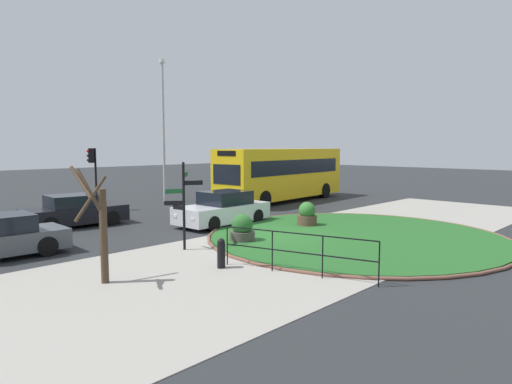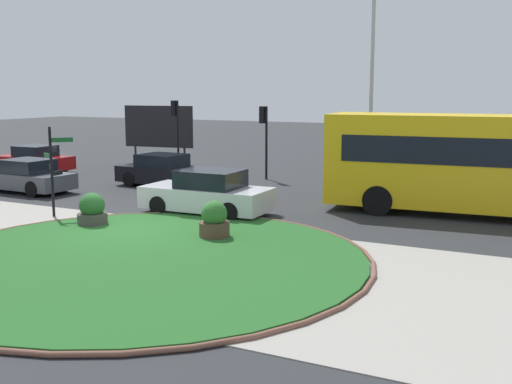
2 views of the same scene
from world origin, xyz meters
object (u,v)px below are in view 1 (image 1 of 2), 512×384
(car_far_lane, at_px, (223,209))
(signpost_directional, at_px, (183,200))
(bus_yellow, at_px, (282,173))
(street_tree_bare, at_px, (100,226))
(traffic_light_near, at_px, (93,165))
(planter_kerbside, at_px, (307,216))
(planter_near_signpost, at_px, (242,230))
(lamppost_tall, at_px, (163,127))
(bollard_foreground, at_px, (221,253))
(car_trailing, at_px, (74,212))

(car_far_lane, bearing_deg, signpost_directional, 31.31)
(bus_yellow, bearing_deg, street_tree_bare, 21.37)
(traffic_light_near, relative_size, planter_kerbside, 3.07)
(signpost_directional, height_order, car_far_lane, signpost_directional)
(planter_near_signpost, height_order, street_tree_bare, street_tree_bare)
(traffic_light_near, bearing_deg, bus_yellow, 170.01)
(planter_near_signpost, bearing_deg, street_tree_bare, -171.39)
(bus_yellow, bearing_deg, lamppost_tall, -47.47)
(car_far_lane, relative_size, traffic_light_near, 1.30)
(car_far_lane, height_order, planter_kerbside, car_far_lane)
(bollard_foreground, xyz_separation_m, planter_near_signpost, (2.82, 2.02, 0.02))
(car_far_lane, xyz_separation_m, car_trailing, (-4.78, 4.35, -0.04))
(bus_yellow, height_order, traffic_light_near, traffic_light_near)
(car_far_lane, bearing_deg, traffic_light_near, -78.15)
(bollard_foreground, bearing_deg, bus_yellow, 34.23)
(planter_near_signpost, relative_size, street_tree_bare, 0.35)
(car_far_lane, bearing_deg, planter_near_signpost, 56.85)
(traffic_light_near, bearing_deg, lamppost_tall, -160.53)
(signpost_directional, distance_m, planter_near_signpost, 2.55)
(car_trailing, distance_m, street_tree_bare, 9.18)
(bollard_foreground, xyz_separation_m, street_tree_bare, (-3.06, 1.13, 1.05))
(bus_yellow, bearing_deg, bollard_foreground, 29.76)
(bollard_foreground, relative_size, planter_near_signpost, 0.83)
(traffic_light_near, bearing_deg, street_tree_bare, 78.27)
(bollard_foreground, distance_m, bus_yellow, 16.14)
(bollard_foreground, height_order, bus_yellow, bus_yellow)
(signpost_directional, relative_size, bollard_foreground, 3.38)
(lamppost_tall, bearing_deg, street_tree_bare, -130.07)
(car_trailing, relative_size, traffic_light_near, 1.28)
(car_trailing, height_order, planter_kerbside, car_trailing)
(car_far_lane, bearing_deg, car_trailing, -43.57)
(bus_yellow, distance_m, planter_near_signpost, 12.69)
(car_far_lane, xyz_separation_m, street_tree_bare, (-7.95, -4.22, 0.81))
(car_trailing, bearing_deg, bollard_foreground, -86.44)
(car_trailing, relative_size, planter_kerbside, 3.92)
(car_trailing, bearing_deg, signpost_directional, -81.24)
(traffic_light_near, relative_size, street_tree_bare, 1.13)
(lamppost_tall, bearing_deg, traffic_light_near, -174.49)
(lamppost_tall, height_order, planter_near_signpost, lamppost_tall)
(car_trailing, bearing_deg, planter_kerbside, -43.11)
(planter_near_signpost, bearing_deg, lamppost_tall, 67.34)
(car_far_lane, bearing_deg, lamppost_tall, -110.00)
(bus_yellow, height_order, planter_kerbside, bus_yellow)
(bus_yellow, distance_m, traffic_light_near, 11.33)
(signpost_directional, distance_m, traffic_light_near, 11.25)
(signpost_directional, bearing_deg, bollard_foreground, -104.20)
(lamppost_tall, bearing_deg, bus_yellow, -43.00)
(planter_near_signpost, bearing_deg, bollard_foreground, -144.43)
(traffic_light_near, xyz_separation_m, planter_near_signpost, (-0.15, -11.63, -2.02))
(car_trailing, height_order, street_tree_bare, street_tree_bare)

